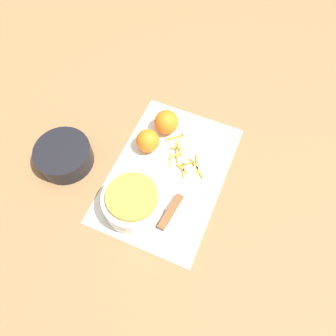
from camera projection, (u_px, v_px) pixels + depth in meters
ground_plane at (168, 174)px, 0.93m from camera, size 4.00×4.00×0.00m
cutting_board at (168, 174)px, 0.93m from camera, size 0.45×0.31×0.01m
bowl_speckled at (133, 201)px, 0.84m from camera, size 0.16×0.16×0.08m
bowl_dark at (64, 156)px, 0.92m from camera, size 0.16×0.16×0.06m
knife at (175, 204)px, 0.87m from camera, size 0.25×0.05×0.02m
orange_left at (167, 122)px, 0.97m from camera, size 0.07×0.07×0.07m
orange_right at (148, 141)px, 0.94m from camera, size 0.07×0.07×0.07m
peel_pile at (183, 157)px, 0.95m from camera, size 0.14×0.15×0.01m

